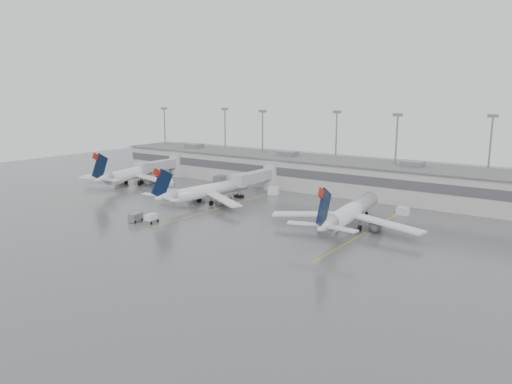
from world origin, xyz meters
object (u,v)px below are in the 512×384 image
Objects in this scene: jet_mid_left at (206,191)px; jet_mid_right at (349,212)px; baggage_tug at (151,219)px; jet_far_left at (134,173)px.

jet_mid_right reaches higher than jet_mid_left.
jet_mid_left is at bearing 89.74° from baggage_tug.
baggage_tug is (-34.28, -18.60, -2.63)m from jet_mid_right.
jet_mid_right reaches higher than baggage_tug.
jet_mid_left is (32.57, -6.54, -0.24)m from jet_far_left.
baggage_tug is at bearing -157.63° from jet_mid_right.
baggage_tug is (2.40, -19.72, -2.41)m from jet_mid_left.
jet_far_left is 33.23m from jet_mid_left.
jet_mid_right is 11.00× the size of baggage_tug.
jet_mid_left is 10.27× the size of baggage_tug.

